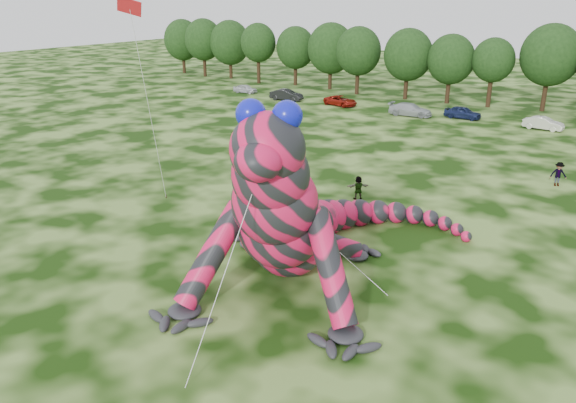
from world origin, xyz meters
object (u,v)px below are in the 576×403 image
Objects in this scene: tree_1 at (204,48)px; car_4 at (463,112)px; flying_kite at (132,22)px; tree_3 at (258,53)px; tree_5 at (331,56)px; tree_4 at (296,56)px; tree_2 at (230,49)px; car_5 at (543,123)px; tree_10 at (549,68)px; car_0 at (245,89)px; car_1 at (286,95)px; spectator_5 at (358,188)px; tree_7 at (407,64)px; spectator_2 at (558,174)px; car_3 at (410,110)px; tree_8 at (450,69)px; tree_6 at (358,61)px; tree_0 at (183,46)px; car_2 at (341,101)px; inflatable_gecko at (296,179)px; spectator_4 at (279,112)px; spectator_1 at (281,144)px; tree_9 at (492,73)px.

tree_1 is 50.14m from car_4.
flying_kite is 59.21m from tree_3.
tree_5 is at bearing 108.13° from flying_kite.
tree_2 is at bearing 179.79° from tree_4.
tree_10 is at bearing 15.30° from car_5.
car_0 is (-38.90, -10.34, -4.63)m from tree_10.
spectator_5 is at bearing -145.45° from car_1.
car_1 is (-12.94, -10.20, -3.99)m from tree_7.
flying_kite is at bearing -59.69° from tree_3.
tree_1 reaches higher than car_5.
tree_3 reaches higher than spectator_2.
tree_2 is 19.90m from tree_5.
tree_5 is at bearing 50.86° from car_3.
tree_8 is 28.91m from car_0.
tree_1 is 1.02× the size of tree_2.
tree_1 reaches higher than spectator_2.
tree_10 is 41.79m from spectator_5.
flying_kite is at bearing -65.77° from tree_4.
tree_6 is 1.06× the size of tree_8.
car_4 is at bearing -123.58° from tree_10.
tree_8 is (18.91, -1.45, -0.43)m from tree_5.
tree_5 is at bearing -44.37° from car_0.
tree_2 reaches higher than spectator_5.
tree_0 is 18.97m from tree_3.
car_2 is (8.08, -10.98, -4.26)m from tree_5.
tree_5 is at bearing -0.94° from tree_2.
inflatable_gecko is 52.55m from tree_10.
spectator_2 is at bearing -123.35° from car_1.
tree_10 is at bearing 2.01° from tree_3.
car_0 is at bearing -84.09° from spectator_5.
tree_1 is 2.15× the size of car_1.
tree_2 is 40.18m from car_3.
tree_5 is at bearing 48.40° from spectator_4.
flying_kite reaches higher than car_5.
car_5 is at bearing -15.56° from tree_4.
tree_0 is 0.97× the size of tree_1.
tree_3 reaches higher than spectator_1.
car_5 is at bearing -11.58° from tree_3.
car_4 is (18.24, -8.22, -4.03)m from tree_6.
spectator_4 is (0.87, -20.82, -3.83)m from tree_6.
spectator_2 is (50.28, -28.72, -3.79)m from tree_3.
tree_9 is 6.52m from tree_10.
tree_0 is 56.43m from car_4.
car_3 is 3.03× the size of spectator_5.
car_1 is (-30.42, -11.98, -4.50)m from tree_10.
tree_3 is 56.01m from spectator_5.
car_4 is at bearing -13.30° from tree_3.
tree_6 is (37.00, -2.55, -0.01)m from tree_0.
car_4 is at bearing 99.88° from spectator_2.
tree_3 is 2.59× the size of car_0.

